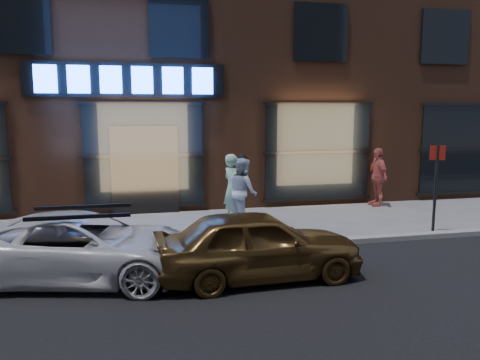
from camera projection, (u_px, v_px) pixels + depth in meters
The scene contains 9 objects.
ground at pixel (151, 256), 9.10m from camera, with size 90.00×90.00×0.00m, color slate.
curb at pixel (151, 253), 9.09m from camera, with size 60.00×0.25×0.12m, color gray.
storefront_building at pixel (139, 42), 16.05m from camera, with size 30.20×8.28×10.30m.
man_bowtie at pixel (232, 188), 11.81m from camera, with size 0.63×0.41×1.73m, color #B1E9D1.
man_cap at pixel (243, 191), 11.55m from camera, with size 0.81×0.63×1.67m, color white.
passerby at pixel (377, 177), 13.83m from camera, with size 1.01×0.42×1.72m, color #D06155.
white_suv at pixel (83, 247), 7.78m from camera, with size 1.85×4.01×1.11m, color silver.
gold_sedan at pixel (258, 245), 7.81m from camera, with size 1.40×3.47×1.18m, color brown.
sign_post at pixel (436, 181), 10.55m from camera, with size 0.31×0.15×2.06m.
Camera 1 is at (-0.19, -8.95, 2.82)m, focal length 35.00 mm.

